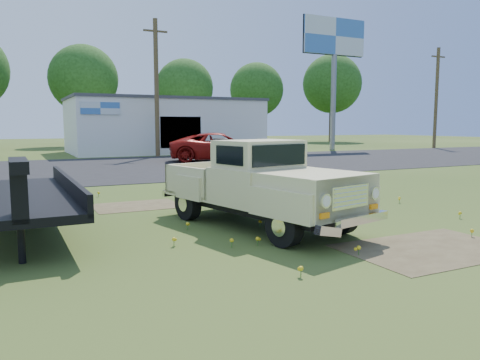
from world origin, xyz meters
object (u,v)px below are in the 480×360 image
at_px(billboard, 334,48).
at_px(dark_sedan, 228,147).
at_px(vintage_pickup_truck, 259,183).
at_px(flatbed_trailer, 16,191).
at_px(red_pickup, 221,147).

height_order(billboard, dark_sedan, billboard).
distance_m(billboard, dark_sedan, 14.87).
bearing_deg(vintage_pickup_truck, flatbed_trailer, 147.45).
bearing_deg(dark_sedan, billboard, -50.76).
relative_size(vintage_pickup_truck, red_pickup, 0.85).
distance_m(vintage_pickup_truck, dark_sedan, 21.55).
height_order(red_pickup, dark_sedan, red_pickup).
bearing_deg(dark_sedan, flatbed_trailer, 163.80).
xyz_separation_m(billboard, flatbed_trailer, (-24.86, -22.52, -7.70)).
xyz_separation_m(red_pickup, dark_sedan, (2.05, 3.44, -0.15)).
bearing_deg(flatbed_trailer, dark_sedan, 54.07).
xyz_separation_m(vintage_pickup_truck, dark_sedan, (8.43, 19.83, -0.24)).
height_order(billboard, flatbed_trailer, billboard).
bearing_deg(vintage_pickup_truck, red_pickup, 55.65).
xyz_separation_m(billboard, dark_sedan, (-11.86, -4.30, -7.87)).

